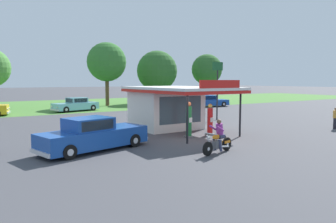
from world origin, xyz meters
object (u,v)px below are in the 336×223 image
motorcycle_with_rider (218,139)px  parked_car_back_row_centre (208,101)px  parked_car_back_row_right (157,102)px  bystander_leaning_by_kiosk (335,118)px  spare_tire_stack (138,135)px  gas_pump_nearside (189,121)px  parked_car_back_row_centre_left (76,105)px  gas_pump_offside (210,121)px  roadside_pole_sign (217,81)px  featured_classic_sedan (93,135)px

motorcycle_with_rider → parked_car_back_row_centre: 26.60m
parked_car_back_row_right → bystander_leaning_by_kiosk: (1.58, -21.73, 0.10)m
spare_tire_stack → parked_car_back_row_right: bearing=56.3°
parked_car_back_row_right → spare_tire_stack: parked_car_back_row_right is taller
gas_pump_nearside → parked_car_back_row_right: 20.99m
motorcycle_with_rider → spare_tire_stack: motorcycle_with_rider is taller
parked_car_back_row_centre_left → spare_tire_stack: (-1.81, -18.30, -0.49)m
gas_pump_offside → roadside_pole_sign: roadside_pole_sign is taller
gas_pump_offside → featured_classic_sedan: 7.56m
motorcycle_with_rider → parked_car_back_row_right: bearing=65.8°
parked_car_back_row_right → roadside_pole_sign: (-1.96, -13.42, 2.66)m
motorcycle_with_rider → parked_car_back_row_centre_left: (0.49, 23.84, 0.02)m
gas_pump_nearside → motorcycle_with_rider: (-1.25, -3.98, -0.32)m
parked_car_back_row_centre → roadside_pole_sign: 14.24m
parked_car_back_row_centre_left → parked_car_back_row_centre: size_ratio=0.98×
featured_classic_sedan → parked_car_back_row_centre_left: featured_classic_sedan is taller
gas_pump_offside → featured_classic_sedan: gas_pump_offside is taller
roadside_pole_sign → spare_tire_stack: bearing=-157.7°
bystander_leaning_by_kiosk → gas_pump_nearside: bearing=165.3°
parked_car_back_row_right → spare_tire_stack: size_ratio=9.35×
featured_classic_sedan → parked_car_back_row_right: size_ratio=1.03×
gas_pump_nearside → parked_car_back_row_right: bearing=64.5°
gas_pump_nearside → parked_car_back_row_right: gas_pump_nearside is taller
parked_car_back_row_centre → parked_car_back_row_centre_left: bearing=168.9°
gas_pump_nearside → bystander_leaning_by_kiosk: (10.62, -2.79, -0.19)m
parked_car_back_row_centre → roadside_pole_sign: bearing=-127.0°
parked_car_back_row_centre_left → bystander_leaning_by_kiosk: (11.38, -22.66, 0.11)m
featured_classic_sedan → parked_car_back_row_centre_left: (5.16, 20.14, -0.05)m
gas_pump_offside → bystander_leaning_by_kiosk: (8.99, -2.79, -0.10)m
gas_pump_offside → bystander_leaning_by_kiosk: gas_pump_offside is taller
gas_pump_nearside → motorcycle_with_rider: bearing=-107.4°
gas_pump_nearside → parked_car_back_row_centre_left: 19.88m
spare_tire_stack → roadside_pole_sign: bearing=22.3°
parked_car_back_row_centre_left → parked_car_back_row_centre: 16.57m
parked_car_back_row_right → bystander_leaning_by_kiosk: bystander_leaning_by_kiosk is taller
gas_pump_offside → motorcycle_with_rider: 4.92m
gas_pump_nearside → motorcycle_with_rider: size_ratio=0.99×
gas_pump_offside → motorcycle_with_rider: (-2.88, -3.98, -0.23)m
roadside_pole_sign → spare_tire_stack: 10.90m
parked_car_back_row_centre_left → parked_car_back_row_centre: (16.26, -3.18, -0.00)m
featured_classic_sedan → parked_car_back_row_centre_left: 20.79m
roadside_pole_sign → parked_car_back_row_centre: bearing=53.0°
featured_classic_sedan → spare_tire_stack: bearing=28.7°
gas_pump_offside → parked_car_back_row_centre: gas_pump_offside is taller
gas_pump_offside → parked_car_back_row_right: 20.34m
parked_car_back_row_right → parked_car_back_row_centre: 6.84m
motorcycle_with_rider → gas_pump_nearside: bearing=72.6°
gas_pump_nearside → bystander_leaning_by_kiosk: gas_pump_nearside is taller
gas_pump_offside → bystander_leaning_by_kiosk: 9.41m
featured_classic_sedan → parked_car_back_row_centre_left: size_ratio=1.09×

